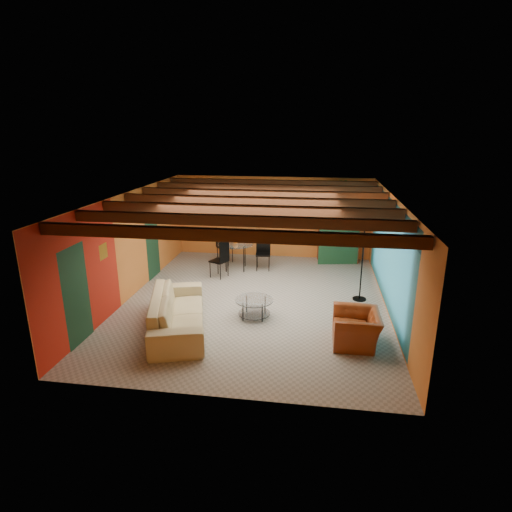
% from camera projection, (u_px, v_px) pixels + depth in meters
% --- Properties ---
extents(room, '(6.52, 8.01, 2.71)m').
position_uv_depth(room, '(255.00, 209.00, 10.09)').
color(room, gray).
rests_on(room, ground).
extents(sofa, '(1.82, 2.97, 0.81)m').
position_uv_depth(sofa, '(178.00, 312.00, 9.11)').
color(sofa, tan).
rests_on(sofa, ground).
extents(armchair, '(0.92, 1.05, 0.68)m').
position_uv_depth(armchair, '(356.00, 328.00, 8.52)').
color(armchair, maroon).
rests_on(armchair, ground).
extents(coffee_table, '(0.91, 0.91, 0.45)m').
position_uv_depth(coffee_table, '(254.00, 308.00, 9.73)').
color(coffee_table, white).
rests_on(coffee_table, ground).
extents(dining_table, '(2.42, 2.42, 1.15)m').
position_uv_depth(dining_table, '(236.00, 251.00, 12.94)').
color(dining_table, silver).
rests_on(dining_table, ground).
extents(armoire, '(1.33, 0.82, 2.17)m').
position_uv_depth(armoire, '(339.00, 229.00, 13.55)').
color(armoire, brown).
rests_on(armoire, ground).
extents(floor_lamp, '(0.53, 0.53, 2.12)m').
position_uv_depth(floor_lamp, '(362.00, 260.00, 10.48)').
color(floor_lamp, black).
rests_on(floor_lamp, ground).
extents(ceiling_fan, '(1.50, 1.50, 0.44)m').
position_uv_depth(ceiling_fan, '(255.00, 210.00, 9.98)').
color(ceiling_fan, '#472614').
rests_on(ceiling_fan, ceiling).
extents(painting, '(1.05, 0.03, 0.65)m').
position_uv_depth(painting, '(246.00, 208.00, 14.06)').
color(painting, black).
rests_on(painting, wall_back).
extents(potted_plant, '(0.57, 0.52, 0.53)m').
position_uv_depth(potted_plant, '(341.00, 187.00, 13.15)').
color(potted_plant, '#26661E').
rests_on(potted_plant, armoire).
extents(vase, '(0.22, 0.22, 0.18)m').
position_uv_depth(vase, '(235.00, 230.00, 12.74)').
color(vase, orange).
rests_on(vase, dining_table).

